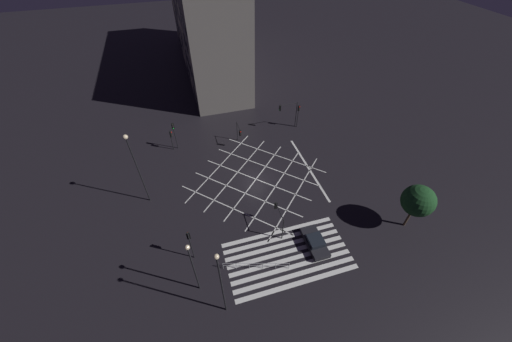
{
  "coord_description": "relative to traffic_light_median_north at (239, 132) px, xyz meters",
  "views": [
    {
      "loc": [
        -7.76,
        -26.22,
        27.74
      ],
      "look_at": [
        0.0,
        0.0,
        1.55
      ],
      "focal_mm": 20.0,
      "sensor_mm": 36.0,
      "label": 1
    }
  ],
  "objects": [
    {
      "name": "office_building",
      "position": [
        0.29,
        29.93,
        6.97
      ],
      "size": [
        10.06,
        40.63,
        18.96
      ],
      "rotation": [
        0.0,
        0.0,
        -1.57
      ],
      "color": "slate",
      "rests_on": "ground_plane"
    },
    {
      "name": "traffic_light_median_south",
      "position": [
        0.43,
        -16.25,
        0.01
      ],
      "size": [
        0.36,
        2.78,
        3.42
      ],
      "rotation": [
        0.0,
        0.0,
        1.57
      ],
      "color": "black",
      "rests_on": "ground_plane"
    },
    {
      "name": "road_markings",
      "position": [
        0.68,
        -15.96,
        -2.51
      ],
      "size": [
        19.74,
        25.3,
        0.01
      ],
      "color": "silver",
      "rests_on": "ground_plane"
    },
    {
      "name": "waiting_car",
      "position": [
        3.58,
        -19.59,
        -1.93
      ],
      "size": [
        1.84,
        4.13,
        1.24
      ],
      "rotation": [
        0.0,
        0.0,
        1.57
      ],
      "color": "black",
      "rests_on": "ground_plane"
    },
    {
      "name": "street_lamp_far",
      "position": [
        -9.29,
        -20.82,
        2.5
      ],
      "size": [
        0.43,
        0.43,
        7.67
      ],
      "color": "black",
      "rests_on": "ground_plane"
    },
    {
      "name": "traffic_light_nw_cross",
      "position": [
        -9.29,
        1.83,
        0.75
      ],
      "size": [
        0.36,
        0.39,
        4.59
      ],
      "rotation": [
        0.0,
        0.0,
        -1.57
      ],
      "color": "black",
      "rests_on": "ground_plane"
    },
    {
      "name": "pedestrian_railing",
      "position": [
        -3.4,
        -20.42,
        -1.85
      ],
      "size": [
        6.55,
        1.97,
        1.05
      ],
      "rotation": [
        0.0,
        0.0,
        -0.29
      ],
      "color": "#9EA0A5",
      "rests_on": "ground_plane"
    },
    {
      "name": "traffic_light_median_north",
      "position": [
        0.0,
        0.0,
        0.0
      ],
      "size": [
        0.36,
        2.4,
        3.43
      ],
      "rotation": [
        0.0,
        0.0,
        -1.57
      ],
      "color": "black",
      "rests_on": "ground_plane"
    },
    {
      "name": "street_tree_near",
      "position": [
        14.82,
        -20.11,
        1.83
      ],
      "size": [
        3.51,
        3.51,
        6.11
      ],
      "color": "brown",
      "rests_on": "ground_plane"
    },
    {
      "name": "ground_plane",
      "position": [
        0.29,
        -7.96,
        -2.51
      ],
      "size": [
        200.0,
        200.0,
        0.0
      ],
      "primitive_type": "plane",
      "color": "black"
    },
    {
      "name": "street_lamp_east",
      "position": [
        -7.22,
        -23.55,
        3.56
      ],
      "size": [
        0.41,
        0.41,
        9.8
      ],
      "color": "black",
      "rests_on": "ground_plane"
    },
    {
      "name": "traffic_light_sw_cross",
      "position": [
        -9.36,
        -17.25,
        0.64
      ],
      "size": [
        0.36,
        0.39,
        4.43
      ],
      "rotation": [
        0.0,
        0.0,
        1.57
      ],
      "color": "black",
      "rests_on": "ground_plane"
    },
    {
      "name": "traffic_light_nw_main",
      "position": [
        -9.84,
        1.77,
        -0.12
      ],
      "size": [
        0.39,
        0.36,
        3.34
      ],
      "color": "black",
      "rests_on": "ground_plane"
    },
    {
      "name": "traffic_light_ne_cross",
      "position": [
        10.35,
        1.91,
        0.44
      ],
      "size": [
        0.36,
        0.39,
        4.13
      ],
      "rotation": [
        0.0,
        0.0,
        -1.57
      ],
      "color": "black",
      "rests_on": "ground_plane"
    },
    {
      "name": "street_lamp_west",
      "position": [
        -13.69,
        -7.71,
        4.58
      ],
      "size": [
        0.53,
        0.53,
        10.24
      ],
      "color": "black",
      "rests_on": "ground_plane"
    },
    {
      "name": "traffic_light_ne_main",
      "position": [
        8.58,
        2.24,
        0.88
      ],
      "size": [
        3.14,
        0.36,
        4.58
      ],
      "rotation": [
        0.0,
        0.0,
        3.14
      ],
      "color": "black",
      "rests_on": "ground_plane"
    }
  ]
}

